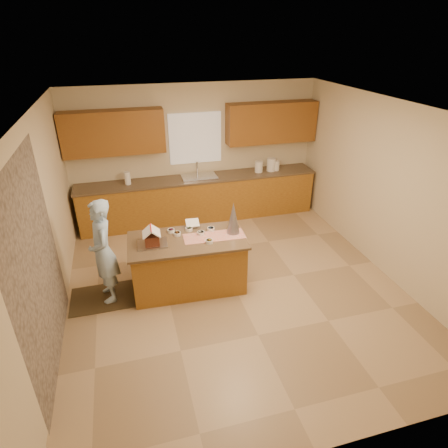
{
  "coord_description": "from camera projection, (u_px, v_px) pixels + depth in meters",
  "views": [
    {
      "loc": [
        -1.44,
        -4.65,
        3.61
      ],
      "look_at": [
        -0.1,
        0.2,
        1.0
      ],
      "focal_mm": 30.42,
      "sensor_mm": 36.0,
      "label": 1
    }
  ],
  "objects": [
    {
      "name": "floor",
      "position": [
        233.0,
        285.0,
        5.98
      ],
      "size": [
        5.5,
        5.5,
        0.0
      ],
      "primitive_type": "plane",
      "color": "tan",
      "rests_on": "ground"
    },
    {
      "name": "candy_bowls",
      "position": [
        193.0,
        233.0,
        5.7
      ],
      "size": [
        0.71,
        0.57,
        0.05
      ],
      "color": "orange",
      "rests_on": "island_top"
    },
    {
      "name": "wall_back",
      "position": [
        195.0,
        153.0,
        7.71
      ],
      "size": [
        5.5,
        5.5,
        0.0
      ],
      "primitive_type": "plane",
      "color": "beige",
      "rests_on": "floor"
    },
    {
      "name": "table_runner",
      "position": [
        214.0,
        236.0,
        5.65
      ],
      "size": [
        0.93,
        0.37,
        0.01
      ],
      "primitive_type": "cube",
      "rotation": [
        0.0,
        0.0,
        -0.05
      ],
      "color": "red",
      "rests_on": "island_top"
    },
    {
      "name": "back_counter_base",
      "position": [
        200.0,
        199.0,
        7.87
      ],
      "size": [
        4.8,
        0.6,
        0.88
      ],
      "primitive_type": "cube",
      "color": "#A26E21",
      "rests_on": "floor"
    },
    {
      "name": "canister_b",
      "position": [
        271.0,
        165.0,
        7.95
      ],
      "size": [
        0.19,
        0.19,
        0.27
      ],
      "primitive_type": "cylinder",
      "color": "white",
      "rests_on": "back_counter_top"
    },
    {
      "name": "wall_right",
      "position": [
        387.0,
        190.0,
        5.94
      ],
      "size": [
        5.5,
        5.5,
        0.0
      ],
      "primitive_type": "plane",
      "color": "beige",
      "rests_on": "floor"
    },
    {
      "name": "baking_tray",
      "position": [
        152.0,
        244.0,
        5.43
      ],
      "size": [
        0.43,
        0.33,
        0.02
      ],
      "primitive_type": "cube",
      "rotation": [
        0.0,
        0.0,
        -0.05
      ],
      "color": "silver",
      "rests_on": "island_top"
    },
    {
      "name": "sink",
      "position": [
        199.0,
        179.0,
        7.66
      ],
      "size": [
        0.7,
        0.45,
        0.12
      ],
      "primitive_type": "cube",
      "color": "silver",
      "rests_on": "back_counter_top"
    },
    {
      "name": "upper_cabinet_right",
      "position": [
        271.0,
        123.0,
        7.67
      ],
      "size": [
        1.85,
        0.35,
        0.8
      ],
      "primitive_type": "cube",
      "color": "brown",
      "rests_on": "wall_back"
    },
    {
      "name": "back_counter_top",
      "position": [
        199.0,
        178.0,
        7.66
      ],
      "size": [
        4.85,
        0.63,
        0.04
      ],
      "primitive_type": "cube",
      "color": "brown",
      "rests_on": "back_counter_base"
    },
    {
      "name": "island_base",
      "position": [
        188.0,
        264.0,
        5.78
      ],
      "size": [
        1.68,
        0.9,
        0.8
      ],
      "primitive_type": "cube",
      "rotation": [
        0.0,
        0.0,
        -0.05
      ],
      "color": "#A26E21",
      "rests_on": "floor"
    },
    {
      "name": "window_curtain",
      "position": [
        195.0,
        138.0,
        7.54
      ],
      "size": [
        1.05,
        0.03,
        1.0
      ],
      "primitive_type": "cube",
      "color": "white",
      "rests_on": "wall_back"
    },
    {
      "name": "canister_c",
      "position": [
        276.0,
        165.0,
        7.99
      ],
      "size": [
        0.14,
        0.14,
        0.21
      ],
      "primitive_type": "cylinder",
      "color": "white",
      "rests_on": "back_counter_top"
    },
    {
      "name": "stone_accent",
      "position": [
        38.0,
        271.0,
        4.13
      ],
      "size": [
        0.0,
        2.5,
        2.5
      ],
      "primitive_type": "plane",
      "rotation": [
        1.57,
        0.0,
        1.57
      ],
      "color": "gray",
      "rests_on": "wall_left"
    },
    {
      "name": "cookbook",
      "position": [
        192.0,
        223.0,
        5.86
      ],
      "size": [
        0.21,
        0.17,
        0.09
      ],
      "primitive_type": "cube",
      "rotation": [
        -1.13,
        0.0,
        -0.05
      ],
      "color": "white",
      "rests_on": "island_top"
    },
    {
      "name": "canister_a",
      "position": [
        259.0,
        167.0,
        7.9
      ],
      "size": [
        0.16,
        0.16,
        0.23
      ],
      "primitive_type": "cylinder",
      "color": "white",
      "rests_on": "back_counter_top"
    },
    {
      "name": "ceiling",
      "position": [
        236.0,
        109.0,
        4.73
      ],
      "size": [
        5.5,
        5.5,
        0.0
      ],
      "primitive_type": "plane",
      "color": "silver",
      "rests_on": "floor"
    },
    {
      "name": "wall_left",
      "position": [
        44.0,
        230.0,
        4.77
      ],
      "size": [
        5.5,
        5.5,
        0.0
      ],
      "primitive_type": "plane",
      "color": "beige",
      "rests_on": "floor"
    },
    {
      "name": "island_top",
      "position": [
        187.0,
        240.0,
        5.58
      ],
      "size": [
        1.76,
        0.98,
        0.04
      ],
      "primitive_type": "cube",
      "rotation": [
        0.0,
        0.0,
        -0.05
      ],
      "color": "brown",
      "rests_on": "island_base"
    },
    {
      "name": "rug",
      "position": [
        107.0,
        297.0,
        5.7
      ],
      "size": [
        1.06,
        0.69,
        0.01
      ],
      "primitive_type": "cube",
      "color": "black",
      "rests_on": "floor"
    },
    {
      "name": "upper_cabinet_left",
      "position": [
        113.0,
        133.0,
        6.94
      ],
      "size": [
        1.85,
        0.35,
        0.8
      ],
      "primitive_type": "cube",
      "color": "brown",
      "rests_on": "wall_back"
    },
    {
      "name": "faucet",
      "position": [
        197.0,
        168.0,
        7.74
      ],
      "size": [
        0.03,
        0.03,
        0.28
      ],
      "primitive_type": "cylinder",
      "color": "silver",
      "rests_on": "back_counter_top"
    },
    {
      "name": "tinsel_tree",
      "position": [
        233.0,
        218.0,
        5.64
      ],
      "size": [
        0.21,
        0.21,
        0.5
      ],
      "primitive_type": "cone",
      "rotation": [
        0.0,
        0.0,
        -0.05
      ],
      "color": "#A9A8B4",
      "rests_on": "island_top"
    },
    {
      "name": "gingerbread_house",
      "position": [
        152.0,
        237.0,
        5.38
      ],
      "size": [
        0.26,
        0.27,
        0.26
      ],
      "color": "#552A16",
      "rests_on": "baking_tray"
    },
    {
      "name": "boy",
      "position": [
        103.0,
        252.0,
        5.35
      ],
      "size": [
        0.46,
        0.62,
        1.57
      ],
      "primitive_type": "imported",
      "rotation": [
        0.0,
        0.0,
        -1.42
      ],
      "color": "#AED2F7",
      "rests_on": "rug"
    },
    {
      "name": "wall_front",
      "position": [
        335.0,
        348.0,
        3.0
      ],
      "size": [
        5.5,
        5.5,
        0.0
      ],
      "primitive_type": "plane",
      "color": "beige",
      "rests_on": "floor"
    },
    {
      "name": "paper_towel",
      "position": [
        127.0,
        178.0,
        7.26
      ],
      "size": [
        0.11,
        0.11,
        0.25
      ],
      "primitive_type": "cylinder",
      "color": "white",
      "rests_on": "back_counter_top"
    }
  ]
}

